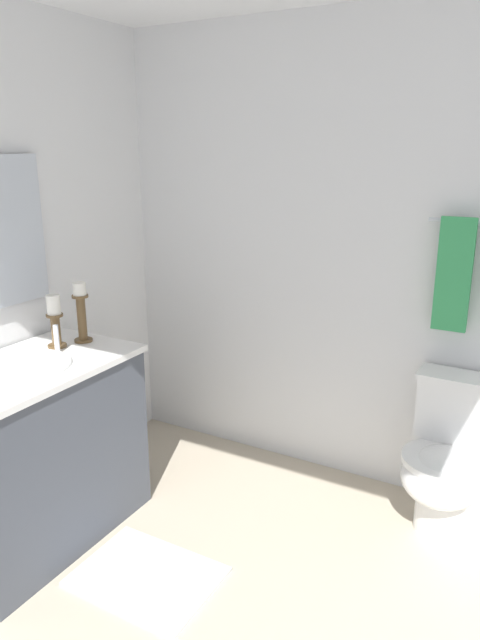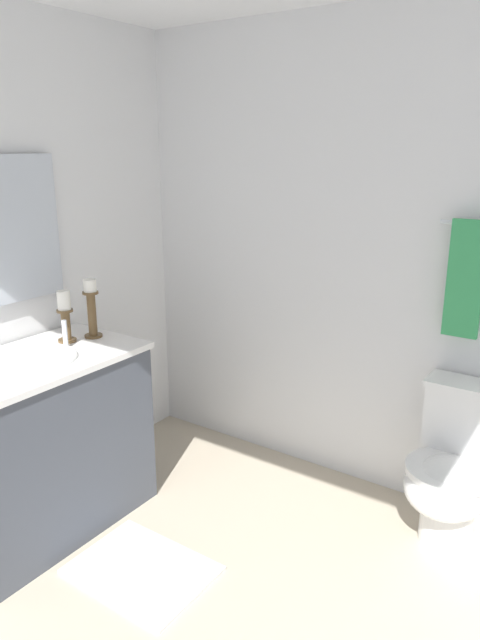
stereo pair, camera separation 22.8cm
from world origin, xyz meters
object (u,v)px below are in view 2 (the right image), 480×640
vanity_cabinet (42,444)px  candle_holder_short (65,315)px  candle_holder_tall (91,307)px  towel_near_vanity (465,280)px  sink_basin (34,367)px  bath_mat (142,570)px  toilet (453,471)px

vanity_cabinet → candle_holder_short: candle_holder_short is taller
candle_holder_tall → towel_near_vanity: (1.60, 0.81, 0.20)m
candle_holder_short → towel_near_vanity: 1.91m
sink_basin → bath_mat: bearing=-0.1°
vanity_cabinet → candle_holder_tall: (-0.02, 0.38, 0.59)m
sink_basin → bath_mat: 1.03m
sink_basin → toilet: size_ratio=0.54×
candle_holder_tall → bath_mat: candle_holder_tall is taller
sink_basin → towel_near_vanity: (1.58, 1.19, 0.39)m
sink_basin → candle_holder_tall: bearing=93.2°
candle_holder_tall → bath_mat: 1.26m
candle_holder_short → towel_near_vanity: size_ratio=0.48×
towel_near_vanity → toilet: bearing=-67.0°
vanity_cabinet → toilet: bearing=30.7°
candle_holder_tall → toilet: (1.68, 0.61, -0.66)m
sink_basin → towel_near_vanity: bearing=37.1°
vanity_cabinet → candle_holder_tall: 0.70m
candle_holder_tall → toilet: size_ratio=0.40×
sink_basin → bath_mat: sink_basin is taller
toilet → bath_mat: toilet is taller
vanity_cabinet → towel_near_vanity: bearing=37.1°
toilet → candle_holder_short: bearing=-157.2°
towel_near_vanity → vanity_cabinet: bearing=-142.9°
towel_near_vanity → candle_holder_tall: bearing=-153.1°
towel_near_vanity → bath_mat: size_ratio=0.91×
sink_basin → toilet: sink_basin is taller
towel_near_vanity → candle_holder_short: bearing=-150.5°
vanity_cabinet → bath_mat: size_ratio=1.67×
bath_mat → sink_basin: bearing=179.9°
sink_basin → candle_holder_short: (-0.07, 0.26, 0.18)m
sink_basin → vanity_cabinet: bearing=-90.0°
candle_holder_short → toilet: candle_holder_short is taller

